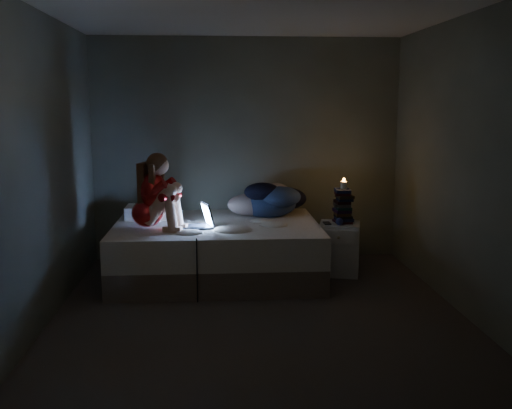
{
  "coord_description": "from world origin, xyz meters",
  "views": [
    {
      "loc": [
        -0.36,
        -5.02,
        1.84
      ],
      "look_at": [
        0.05,
        1.0,
        0.8
      ],
      "focal_mm": 41.18,
      "sensor_mm": 36.0,
      "label": 1
    }
  ],
  "objects": [
    {
      "name": "blue_orb",
      "position": [
        0.97,
        1.0,
        0.61
      ],
      "size": [
        0.08,
        0.08,
        0.08
      ],
      "primitive_type": "sphere",
      "color": "navy",
      "rests_on": "nightstand"
    },
    {
      "name": "wall_left",
      "position": [
        -1.81,
        0.0,
        1.3
      ],
      "size": [
        0.02,
        3.8,
        2.6
      ],
      "primitive_type": "cube",
      "color": "#474D42",
      "rests_on": "ground"
    },
    {
      "name": "bed",
      "position": [
        -0.36,
        1.1,
        0.29
      ],
      "size": [
        2.14,
        1.61,
        0.59
      ],
      "primitive_type": null,
      "color": "beige",
      "rests_on": "ground"
    },
    {
      "name": "phone",
      "position": [
        0.83,
        1.06,
        0.57
      ],
      "size": [
        0.1,
        0.15,
        0.01
      ],
      "primitive_type": "cube",
      "rotation": [
        0.0,
        0.0,
        0.27
      ],
      "color": "black",
      "rests_on": "nightstand"
    },
    {
      "name": "floor",
      "position": [
        0.0,
        0.0,
        -0.01
      ],
      "size": [
        3.6,
        3.8,
        0.02
      ],
      "primitive_type": "cube",
      "color": "#3F3937",
      "rests_on": "ground"
    },
    {
      "name": "woman",
      "position": [
        -1.06,
        0.84,
        0.98
      ],
      "size": [
        0.56,
        0.45,
        0.78
      ],
      "primitive_type": null,
      "rotation": [
        0.0,
        0.0,
        -0.31
      ],
      "color": "#95070F",
      "rests_on": "bed"
    },
    {
      "name": "clothes_pile",
      "position": [
        0.22,
        1.5,
        0.79
      ],
      "size": [
        0.83,
        0.76,
        0.4
      ],
      "primitive_type": null,
      "rotation": [
        0.0,
        0.0,
        0.43
      ],
      "color": "navy",
      "rests_on": "bed"
    },
    {
      "name": "wall_front",
      "position": [
        0.0,
        -1.91,
        1.3
      ],
      "size": [
        3.6,
        0.02,
        2.6
      ],
      "primitive_type": "cube",
      "color": "#474D42",
      "rests_on": "ground"
    },
    {
      "name": "nightstand",
      "position": [
        0.97,
        1.11,
        0.28
      ],
      "size": [
        0.51,
        0.47,
        0.57
      ],
      "primitive_type": "cube",
      "rotation": [
        0.0,
        0.0,
        -0.26
      ],
      "color": "silver",
      "rests_on": "ground"
    },
    {
      "name": "wall_right",
      "position": [
        1.81,
        0.0,
        1.3
      ],
      "size": [
        0.02,
        3.8,
        2.6
      ],
      "primitive_type": "cube",
      "color": "#474D42",
      "rests_on": "ground"
    },
    {
      "name": "ceiling",
      "position": [
        0.0,
        0.0,
        2.61
      ],
      "size": [
        3.6,
        3.8,
        0.02
      ],
      "primitive_type": "cube",
      "color": "silver",
      "rests_on": "ground"
    },
    {
      "name": "pillow",
      "position": [
        -1.11,
        1.41,
        0.66
      ],
      "size": [
        0.48,
        0.34,
        0.14
      ],
      "primitive_type": "cube",
      "color": "white",
      "rests_on": "bed"
    },
    {
      "name": "candle",
      "position": [
        1.01,
        1.14,
        0.98
      ],
      "size": [
        0.07,
        0.07,
        0.08
      ],
      "primitive_type": "cylinder",
      "color": "beige",
      "rests_on": "book_stack"
    },
    {
      "name": "book_stack",
      "position": [
        1.01,
        1.14,
        0.75
      ],
      "size": [
        0.19,
        0.25,
        0.37
      ],
      "primitive_type": null,
      "color": "black",
      "rests_on": "nightstand"
    },
    {
      "name": "laptop",
      "position": [
        -0.6,
        0.83,
        0.72
      ],
      "size": [
        0.44,
        0.37,
        0.27
      ],
      "primitive_type": null,
      "rotation": [
        0.0,
        0.0,
        0.32
      ],
      "color": "black",
      "rests_on": "bed"
    },
    {
      "name": "wall_back",
      "position": [
        0.0,
        1.91,
        1.3
      ],
      "size": [
        3.6,
        0.02,
        2.6
      ],
      "primitive_type": "cube",
      "color": "#474D42",
      "rests_on": "ground"
    }
  ]
}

